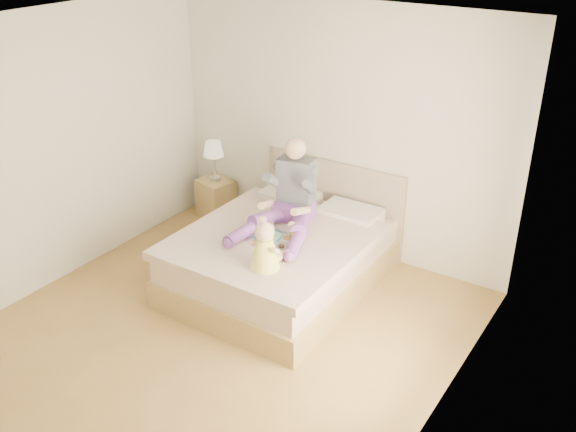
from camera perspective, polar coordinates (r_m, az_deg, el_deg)
The scene contains 7 objects.
room at distance 5.17m, azimuth -6.19°, elevation 2.89°, with size 4.02×4.22×2.71m.
bed at distance 6.52m, azimuth -0.30°, elevation -3.42°, with size 1.70×2.18×1.00m.
nightstand at distance 7.95m, azimuth -6.42°, elevation 1.55°, with size 0.46×0.43×0.49m.
lamp at distance 7.71m, azimuth -6.63°, elevation 5.76°, with size 0.24×0.24×0.50m.
adult at distance 6.37m, azimuth 0.06°, elevation 1.43°, with size 0.74×1.12×0.89m.
tray at distance 6.15m, azimuth -1.17°, elevation -1.93°, with size 0.42×0.33×0.12m.
baby at distance 5.64m, azimuth -2.01°, elevation -2.97°, with size 0.30×0.40×0.44m.
Camera 1 is at (3.13, -3.63, 3.55)m, focal length 40.00 mm.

